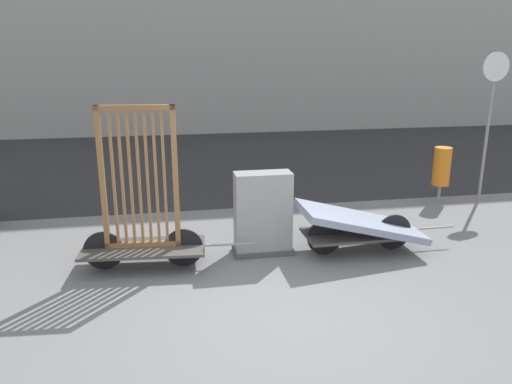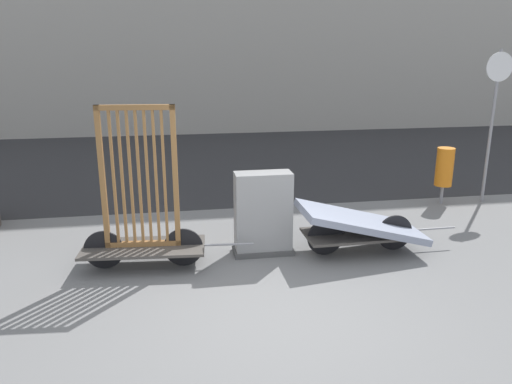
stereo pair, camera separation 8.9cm
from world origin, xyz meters
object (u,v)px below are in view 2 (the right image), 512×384
object	(u,v)px
utility_cabinet	(263,216)
bike_cart_with_bedframe	(142,219)
bike_cart_with_mattress	(361,225)
sign_post	(494,106)
trash_bin	(445,167)

from	to	relation	value
utility_cabinet	bike_cart_with_bedframe	bearing A→B (deg)	-172.90
bike_cart_with_bedframe	bike_cart_with_mattress	distance (m)	3.21
bike_cart_with_mattress	bike_cart_with_bedframe	bearing A→B (deg)	179.45
bike_cart_with_bedframe	sign_post	world-z (taller)	sign_post
utility_cabinet	sign_post	distance (m)	5.40
utility_cabinet	sign_post	world-z (taller)	sign_post
trash_bin	bike_cart_with_bedframe	bearing A→B (deg)	-159.69
utility_cabinet	sign_post	size ratio (longest dim) A/B	0.42
bike_cart_with_bedframe	utility_cabinet	distance (m)	1.76
bike_cart_with_mattress	sign_post	bearing A→B (deg)	31.09
bike_cart_with_mattress	utility_cabinet	xyz separation A→B (m)	(-1.46, 0.22, 0.15)
utility_cabinet	trash_bin	size ratio (longest dim) A/B	1.12
bike_cart_with_bedframe	sign_post	size ratio (longest dim) A/B	0.81
bike_cart_with_bedframe	trash_bin	size ratio (longest dim) A/B	2.16
bike_cart_with_bedframe	bike_cart_with_mattress	size ratio (longest dim) A/B	0.98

